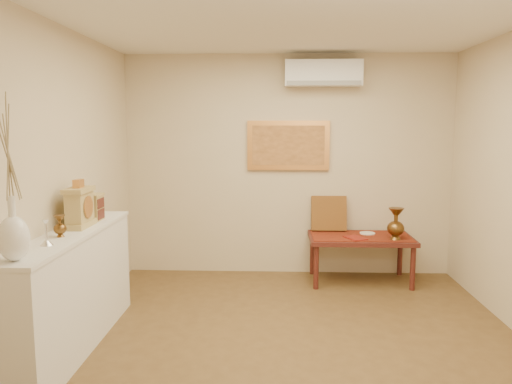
{
  "coord_description": "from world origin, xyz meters",
  "views": [
    {
      "loc": [
        -0.15,
        -3.9,
        1.84
      ],
      "look_at": [
        -0.35,
        1.15,
        1.17
      ],
      "focal_mm": 35.0,
      "sensor_mm": 36.0,
      "label": 1
    }
  ],
  "objects_px": {
    "display_ledge": "(72,291)",
    "wooden_chest": "(93,207)",
    "mantel_clock": "(80,207)",
    "white_vase": "(10,179)",
    "low_table": "(360,242)",
    "brass_urn_tall": "(396,220)"
  },
  "relations": [
    {
      "from": "mantel_clock",
      "to": "white_vase",
      "type": "bearing_deg",
      "value": -90.15
    },
    {
      "from": "display_ledge",
      "to": "wooden_chest",
      "type": "bearing_deg",
      "value": 89.22
    },
    {
      "from": "white_vase",
      "to": "low_table",
      "type": "bearing_deg",
      "value": 45.67
    },
    {
      "from": "low_table",
      "to": "white_vase",
      "type": "bearing_deg",
      "value": -134.33
    },
    {
      "from": "display_ledge",
      "to": "wooden_chest",
      "type": "xyz_separation_m",
      "value": [
        0.01,
        0.52,
        0.61
      ]
    },
    {
      "from": "low_table",
      "to": "mantel_clock",
      "type": "bearing_deg",
      "value": -148.14
    },
    {
      "from": "brass_urn_tall",
      "to": "low_table",
      "type": "bearing_deg",
      "value": 154.09
    },
    {
      "from": "mantel_clock",
      "to": "wooden_chest",
      "type": "xyz_separation_m",
      "value": [
        -0.0,
        0.3,
        -0.05
      ]
    },
    {
      "from": "wooden_chest",
      "to": "display_ledge",
      "type": "bearing_deg",
      "value": -90.78
    },
    {
      "from": "white_vase",
      "to": "wooden_chest",
      "type": "relative_size",
      "value": 4.34
    },
    {
      "from": "white_vase",
      "to": "display_ledge",
      "type": "xyz_separation_m",
      "value": [
        -0.0,
        0.85,
        -1.02
      ]
    },
    {
      "from": "wooden_chest",
      "to": "brass_urn_tall",
      "type": "bearing_deg",
      "value": 21.32
    },
    {
      "from": "display_ledge",
      "to": "mantel_clock",
      "type": "height_order",
      "value": "mantel_clock"
    },
    {
      "from": "display_ledge",
      "to": "brass_urn_tall",
      "type": "bearing_deg",
      "value": 29.31
    },
    {
      "from": "white_vase",
      "to": "display_ledge",
      "type": "relative_size",
      "value": 0.52
    },
    {
      "from": "display_ledge",
      "to": "low_table",
      "type": "height_order",
      "value": "display_ledge"
    },
    {
      "from": "display_ledge",
      "to": "wooden_chest",
      "type": "distance_m",
      "value": 0.8
    },
    {
      "from": "white_vase",
      "to": "mantel_clock",
      "type": "distance_m",
      "value": 1.13
    },
    {
      "from": "brass_urn_tall",
      "to": "low_table",
      "type": "relative_size",
      "value": 0.37
    },
    {
      "from": "display_ledge",
      "to": "mantel_clock",
      "type": "relative_size",
      "value": 4.93
    },
    {
      "from": "brass_urn_tall",
      "to": "low_table",
      "type": "xyz_separation_m",
      "value": [
        -0.36,
        0.18,
        -0.29
      ]
    },
    {
      "from": "low_table",
      "to": "brass_urn_tall",
      "type": "bearing_deg",
      "value": -25.91
    }
  ]
}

